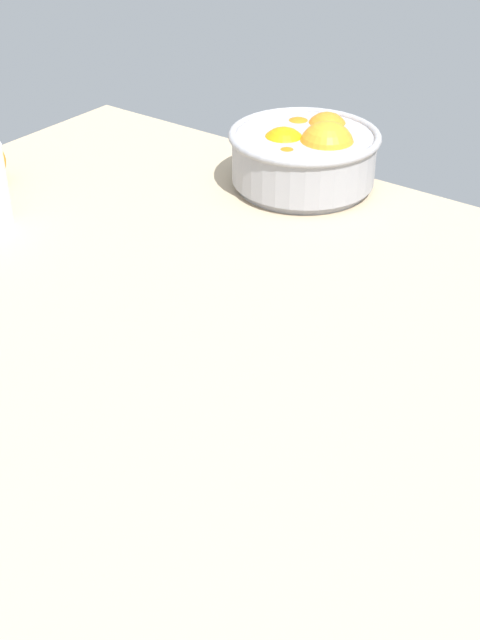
# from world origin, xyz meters

# --- Properties ---
(ground_plane) EXTENTS (1.49, 1.06, 0.03)m
(ground_plane) POSITION_xyz_m (0.00, 0.00, -0.01)
(ground_plane) COLOR tan
(fruit_bowl) EXTENTS (0.24, 0.24, 0.11)m
(fruit_bowl) POSITION_xyz_m (-0.22, 0.43, 0.05)
(fruit_bowl) COLOR #99999E
(fruit_bowl) RESTS_ON ground_plane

